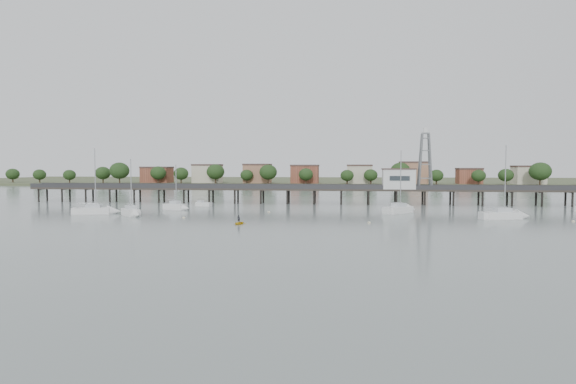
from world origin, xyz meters
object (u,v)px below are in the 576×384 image
Objects in this scene: lattice_tower at (425,161)px; sailboat_d at (510,215)px; sailboat_f at (133,213)px; yellow_dinghy at (239,224)px; sailboat_c at (403,209)px; sailboat_b at (178,207)px; sailboat_a at (101,211)px; white_tender at (203,204)px; pier at (301,189)px.

sailboat_d is at bearing -71.52° from lattice_tower.
lattice_tower is 71.77m from sailboat_f.
sailboat_d is at bearing 25.08° from yellow_dinghy.
sailboat_c reaches higher than sailboat_f.
sailboat_c is at bearing 21.09° from sailboat_b.
sailboat_f is (8.56, -3.61, 0.01)m from sailboat_a.
sailboat_d reaches higher than sailboat_a.
lattice_tower is 1.31× the size of sailboat_f.
lattice_tower reaches higher than sailboat_b.
lattice_tower is 60.62m from yellow_dinghy.
sailboat_f is (-71.88, -4.17, 0.01)m from sailboat_d.
sailboat_a reaches higher than sailboat_f.
sailboat_f is at bearing 151.78° from sailboat_c.
sailboat_a is 26.39m from white_tender.
yellow_dinghy is (23.63, -10.33, -0.65)m from sailboat_f.
sailboat_b is 68.57m from sailboat_d.
sailboat_d is (67.82, -10.14, -0.02)m from sailboat_b.
sailboat_c is 38.81m from yellow_dinghy.
sailboat_d is 68.66m from white_tender.
pier is at bearing 129.28° from sailboat_d.
yellow_dinghy is (-29.98, -24.63, -0.64)m from sailboat_c.
sailboat_c is at bearing -7.51° from sailboat_a.
sailboat_a reaches higher than pier.
sailboat_a is (-69.85, -32.25, -10.46)m from lattice_tower.
pier is at bearing -180.00° from lattice_tower.
sailboat_d is (42.09, -31.69, -3.16)m from pier.
lattice_tower is (31.50, 0.00, 7.31)m from pier.
yellow_dinghy is at bearing -129.20° from lattice_tower.
sailboat_f is (-29.79, -35.86, -3.14)m from pier.
sailboat_b reaches higher than yellow_dinghy.
sailboat_b is 2.55× the size of white_tender.
yellow_dinghy is (-48.25, -14.50, -0.64)m from sailboat_d.
sailboat_d reaches higher than sailboat_b.
sailboat_f is 25.79m from yellow_dinghy.
sailboat_d is at bearing 12.59° from sailboat_b.
sailboat_d is 3.48× the size of white_tender.
yellow_dinghy is at bearing -40.68° from sailboat_a.
sailboat_c is at bearing -109.61° from lattice_tower.
lattice_tower is 56.78m from white_tender.
sailboat_c is 48.33m from white_tender.
lattice_tower reaches higher than sailboat_c.
sailboat_d is (10.59, -31.69, -10.46)m from lattice_tower.
yellow_dinghy is at bearing -177.02° from sailboat_d.
sailboat_c is 0.97× the size of sailboat_a.
white_tender is at bearing -155.49° from pier.
sailboat_b is 16.54m from sailboat_a.
sailboat_d is at bearing -36.98° from pier.
yellow_dinghy is at bearing -97.60° from pier.
pier is 33.71m from sailboat_b.
sailboat_b is at bearing 136.81° from yellow_dinghy.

